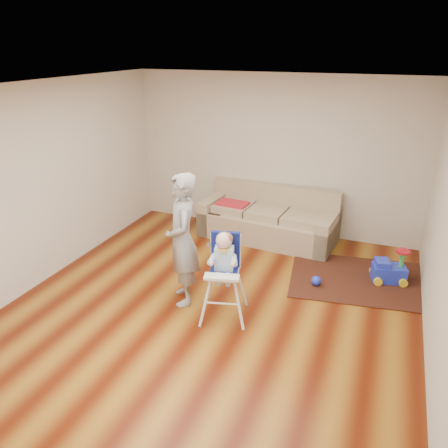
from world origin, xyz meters
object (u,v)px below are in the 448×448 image
(sofa, at_px, (268,215))
(side_table, at_px, (213,221))
(ride_on_toy, at_px, (390,265))
(adult, at_px, (182,240))
(high_chair, at_px, (224,277))
(toy_ball, at_px, (316,281))

(sofa, distance_m, side_table, 1.00)
(side_table, relative_size, ride_on_toy, 0.92)
(ride_on_toy, distance_m, adult, 2.94)
(high_chair, bearing_deg, toy_ball, 35.71)
(sofa, xyz_separation_m, adult, (-0.46, -2.27, 0.42))
(side_table, xyz_separation_m, high_chair, (1.12, -2.30, 0.32))
(side_table, xyz_separation_m, toy_ball, (2.05, -1.17, -0.14))
(sofa, bearing_deg, high_chair, -81.43)
(sofa, xyz_separation_m, toy_ball, (1.08, -1.29, -0.36))
(ride_on_toy, relative_size, high_chair, 0.43)
(toy_ball, relative_size, high_chair, 0.12)
(side_table, bearing_deg, adult, -76.88)
(side_table, distance_m, adult, 2.29)
(ride_on_toy, bearing_deg, adult, -164.49)
(side_table, distance_m, high_chair, 2.57)
(toy_ball, relative_size, adult, 0.08)
(toy_ball, bearing_deg, sofa, 129.96)
(high_chair, bearing_deg, sofa, 79.02)
(sofa, height_order, adult, adult)
(side_table, height_order, ride_on_toy, ride_on_toy)
(sofa, relative_size, toy_ball, 17.08)
(side_table, relative_size, high_chair, 0.39)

